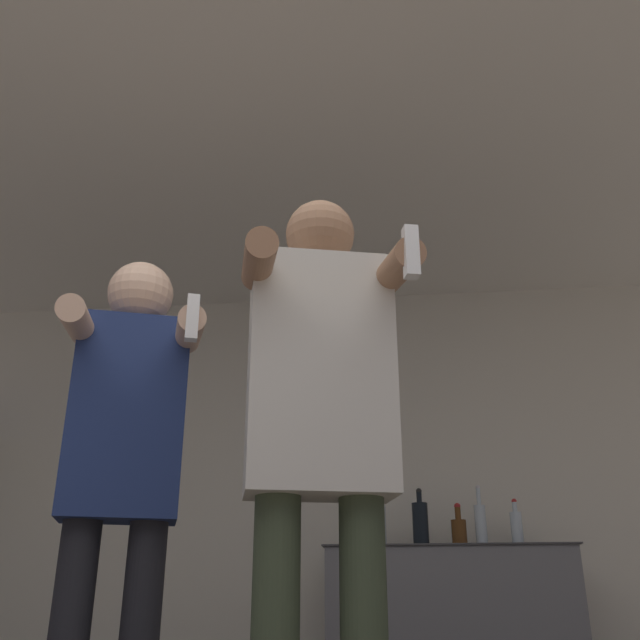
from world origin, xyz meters
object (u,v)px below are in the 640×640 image
bottle_clear_vodka (380,525)px  bottle_amber_bourbon (481,524)px  person_man_side (123,459)px  bottle_tall_gin (459,531)px  bottle_dark_rum (517,527)px  bottle_short_whiskey (420,524)px  person_woman_foreground (321,430)px

bottle_clear_vodka → bottle_amber_bourbon: (0.54, 0.00, 0.00)m
bottle_amber_bourbon → person_man_side: person_man_side is taller
bottle_tall_gin → person_man_side: size_ratio=0.13×
bottle_dark_rum → bottle_short_whiskey: 0.51m
person_woman_foreground → bottle_amber_bourbon: bearing=73.5°
bottle_short_whiskey → person_woman_foreground: 2.16m
bottle_tall_gin → bottle_dark_rum: bearing=0.0°
bottle_dark_rum → person_woman_foreground: bearing=-111.0°
bottle_dark_rum → bottle_amber_bourbon: size_ratio=0.77×
bottle_dark_rum → bottle_short_whiskey: size_ratio=0.80×
bottle_dark_rum → bottle_amber_bourbon: bottle_amber_bourbon is taller
person_man_side → bottle_short_whiskey: bearing=61.6°
bottle_amber_bourbon → person_woman_foreground: bearing=-106.5°
bottle_tall_gin → bottle_amber_bourbon: size_ratio=0.71×
person_man_side → person_woman_foreground: bearing=-25.5°
bottle_dark_rum → person_man_side: bearing=-129.3°
bottle_clear_vodka → bottle_tall_gin: bearing=0.0°
bottle_amber_bourbon → person_woman_foreground: person_woman_foreground is taller
bottle_dark_rum → bottle_amber_bourbon: bearing=-180.0°
bottle_tall_gin → person_woman_foreground: person_woman_foreground is taller
bottle_short_whiskey → bottle_clear_vodka: bearing=-180.0°
bottle_clear_vodka → bottle_dark_rum: 0.72m
bottle_tall_gin → person_woman_foreground: bearing=-103.6°
bottle_tall_gin → bottle_dark_rum: bottle_dark_rum is taller
bottle_tall_gin → person_woman_foreground: size_ratio=0.13×
bottle_tall_gin → bottle_clear_vodka: size_ratio=0.74×
person_woman_foreground → person_man_side: (-0.67, 0.32, 0.00)m
bottle_dark_rum → bottle_tall_gin: bearing=180.0°
bottle_clear_vodka → person_woman_foreground: bearing=-92.6°
bottle_clear_vodka → bottle_dark_rum: size_ratio=1.25×
bottle_clear_vodka → person_man_side: bearing=-112.8°
bottle_tall_gin → person_woman_foreground: 2.20m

